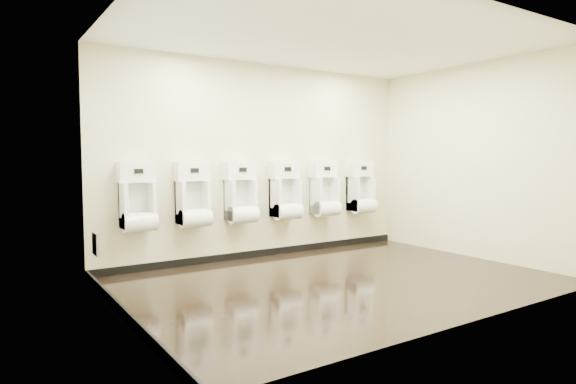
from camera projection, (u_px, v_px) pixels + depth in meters
name	position (u px, v px, depth m)	size (l,w,h in m)	color
ground	(340.00, 281.00, 5.67)	(5.00, 3.50, 0.00)	black
ceiling	(342.00, 39.00, 5.48)	(5.00, 3.50, 0.00)	silver
back_wall	(265.00, 161.00, 7.03)	(5.00, 0.02, 2.80)	beige
front_wall	(472.00, 163.00, 4.11)	(5.00, 0.02, 2.80)	beige
left_wall	(120.00, 163.00, 4.21)	(0.02, 3.50, 2.80)	beige
right_wall	(475.00, 161.00, 6.94)	(0.02, 3.50, 2.80)	beige
tile_overlay_left	(120.00, 163.00, 4.21)	(0.01, 3.50, 2.80)	silver
skirting_back	(265.00, 252.00, 7.12)	(5.00, 0.02, 0.10)	black
skirting_left	(125.00, 314.00, 4.31)	(0.02, 3.50, 0.10)	black
access_panel	(96.00, 244.00, 5.28)	(0.04, 0.25, 0.25)	#9E9EA3
urinal_0	(138.00, 202.00, 5.91)	(0.45, 0.34, 0.84)	white
urinal_1	(193.00, 199.00, 6.30)	(0.45, 0.34, 0.84)	white
urinal_2	(241.00, 197.00, 6.69)	(0.45, 0.34, 0.84)	white
urinal_3	(286.00, 195.00, 7.09)	(0.45, 0.34, 0.84)	white
urinal_4	(325.00, 193.00, 7.49)	(0.45, 0.34, 0.84)	white
urinal_5	(361.00, 191.00, 7.90)	(0.45, 0.34, 0.84)	white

